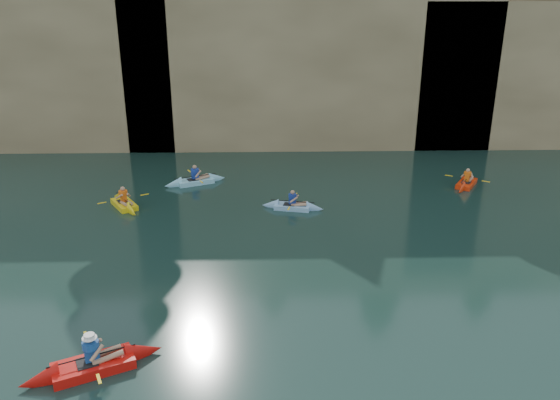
{
  "coord_description": "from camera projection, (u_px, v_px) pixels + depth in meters",
  "views": [
    {
      "loc": [
        -0.99,
        -13.78,
        9.67
      ],
      "look_at": [
        -0.51,
        4.13,
        3.0
      ],
      "focal_mm": 35.0,
      "sensor_mm": 36.0,
      "label": 1
    }
  ],
  "objects": [
    {
      "name": "sea_cave_east",
      "position": [
        430.0,
        116.0,
        36.34
      ],
      "size": [
        5.0,
        1.0,
        4.5
      ],
      "primitive_type": "cube",
      "color": "black",
      "rests_on": "ground"
    },
    {
      "name": "kayaker_red_far",
      "position": [
        466.0,
        183.0,
        29.78
      ],
      "size": [
        2.39,
        3.17,
        1.21
      ],
      "rotation": [
        0.0,
        0.0,
        1.0
      ],
      "color": "red",
      "rests_on": "ground"
    },
    {
      "name": "ground",
      "position": [
        301.0,
        342.0,
        16.31
      ],
      "size": [
        160.0,
        160.0,
        0.0
      ],
      "primitive_type": "plane",
      "color": "black",
      "rests_on": "ground"
    },
    {
      "name": "cliff",
      "position": [
        277.0,
        48.0,
        42.32
      ],
      "size": [
        70.0,
        16.0,
        12.0
      ],
      "primitive_type": "cube",
      "color": "tan",
      "rests_on": "ground"
    },
    {
      "name": "kayaker_yellow",
      "position": [
        124.0,
        204.0,
        26.75
      ],
      "size": [
        2.34,
        3.11,
        1.3
      ],
      "rotation": [
        0.0,
        0.0,
        -1.02
      ],
      "color": "yellow",
      "rests_on": "ground"
    },
    {
      "name": "cliff_slab_center",
      "position": [
        311.0,
        62.0,
        35.54
      ],
      "size": [
        24.0,
        2.4,
        11.4
      ],
      "primitive_type": "cube",
      "color": "tan",
      "rests_on": "ground"
    },
    {
      "name": "kayaker_ltblue_mid",
      "position": [
        195.0,
        181.0,
        30.07
      ],
      "size": [
        3.5,
        2.39,
        1.33
      ],
      "rotation": [
        0.0,
        0.0,
        0.43
      ],
      "color": "#90DBF1",
      "rests_on": "ground"
    },
    {
      "name": "main_kayaker",
      "position": [
        93.0,
        364.0,
        15.0
      ],
      "size": [
        3.84,
        2.43,
        1.43
      ],
      "rotation": [
        0.0,
        0.0,
        0.44
      ],
      "color": "red",
      "rests_on": "ground"
    },
    {
      "name": "kayaker_ltblue_near",
      "position": [
        292.0,
        206.0,
        26.48
      ],
      "size": [
        3.12,
        2.33,
        1.2
      ],
      "rotation": [
        0.0,
        0.0,
        -0.22
      ],
      "color": "#87BCE2",
      "rests_on": "ground"
    },
    {
      "name": "sea_cave_west",
      "position": [
        6.0,
        122.0,
        35.71
      ],
      "size": [
        4.5,
        1.0,
        4.0
      ],
      "primitive_type": "cube",
      "color": "black",
      "rests_on": "ground"
    },
    {
      "name": "sea_cave_center",
      "position": [
        220.0,
        127.0,
        36.21
      ],
      "size": [
        3.5,
        1.0,
        3.2
      ],
      "primitive_type": "cube",
      "color": "black",
      "rests_on": "ground"
    }
  ]
}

